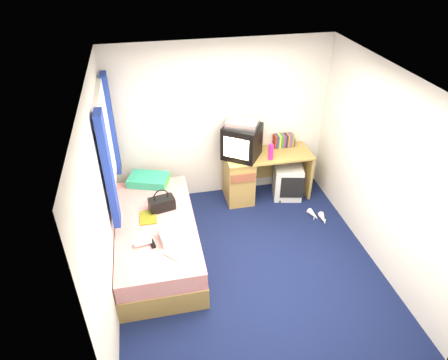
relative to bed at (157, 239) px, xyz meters
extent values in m
plane|color=#0C1438|center=(1.10, -0.41, -0.27)|extent=(3.40, 3.40, 0.00)
plane|color=white|center=(1.10, -0.41, 2.13)|extent=(3.40, 3.40, 0.00)
plane|color=silver|center=(1.10, 1.29, 0.93)|extent=(3.20, 0.00, 3.20)
plane|color=silver|center=(1.10, -2.11, 0.93)|extent=(3.20, 0.00, 3.20)
plane|color=silver|center=(-0.50, -0.41, 0.93)|extent=(0.00, 3.40, 3.40)
plane|color=silver|center=(2.70, -0.41, 0.93)|extent=(0.00, 3.40, 3.40)
cube|color=tan|center=(0.00, 0.00, -0.12)|extent=(1.00, 2.00, 0.30)
cube|color=#9B5438|center=(0.50, -0.40, -0.11)|extent=(0.02, 0.70, 0.18)
cube|color=white|center=(0.00, 0.00, 0.15)|extent=(0.98, 1.98, 0.24)
cube|color=teal|center=(-0.03, 0.90, 0.33)|extent=(0.63, 0.50, 0.12)
cube|color=tan|center=(1.76, 1.01, 0.47)|extent=(1.30, 0.55, 0.03)
cube|color=tan|center=(1.31, 1.01, 0.09)|extent=(0.40, 0.52, 0.72)
cube|color=tan|center=(2.39, 1.01, 0.09)|extent=(0.04, 0.52, 0.72)
cube|color=tan|center=(2.01, 1.26, 0.18)|extent=(0.78, 0.03, 0.55)
cube|color=silver|center=(2.08, 0.94, 0.00)|extent=(0.50, 0.50, 0.53)
cube|color=black|center=(1.35, 1.03, 0.73)|extent=(0.66, 0.65, 0.49)
cube|color=#FFE4A1|center=(1.22, 0.84, 0.73)|extent=(0.31, 0.22, 0.30)
cube|color=#BBBBBD|center=(1.35, 1.03, 1.01)|extent=(0.53, 0.48, 0.08)
cube|color=maroon|center=(1.91, 1.19, 0.58)|extent=(0.03, 0.13, 0.20)
cube|color=navy|center=(1.95, 1.19, 0.58)|extent=(0.03, 0.13, 0.20)
cube|color=gold|center=(1.98, 1.19, 0.58)|extent=(0.03, 0.13, 0.20)
cube|color=#337F33|center=(2.02, 1.19, 0.58)|extent=(0.03, 0.13, 0.20)
cube|color=#7F337F|center=(2.05, 1.19, 0.58)|extent=(0.03, 0.13, 0.20)
cube|color=#262626|center=(2.09, 1.19, 0.58)|extent=(0.03, 0.13, 0.20)
cube|color=#B26633|center=(2.12, 1.19, 0.58)|extent=(0.03, 0.13, 0.20)
cube|color=#4C4C99|center=(2.16, 1.19, 0.58)|extent=(0.03, 0.13, 0.20)
cube|color=olive|center=(2.19, 1.19, 0.58)|extent=(0.03, 0.13, 0.20)
cube|color=black|center=(2.20, 1.19, 0.55)|extent=(0.04, 0.12, 0.14)
cylinder|color=#ED2182|center=(1.74, 0.85, 0.60)|extent=(0.08, 0.08, 0.23)
cylinder|color=silver|center=(1.65, 1.08, 0.56)|extent=(0.05, 0.05, 0.16)
cube|color=black|center=(0.11, 0.26, 0.35)|extent=(0.35, 0.25, 0.16)
torus|color=black|center=(0.11, 0.26, 0.47)|extent=(0.20, 0.06, 0.20)
cube|color=silver|center=(0.20, -0.35, 0.33)|extent=(0.37, 0.33, 0.11)
cube|color=yellow|center=(-0.08, 0.11, 0.28)|extent=(0.22, 0.29, 0.01)
cylinder|color=white|center=(-0.16, -0.39, 0.31)|extent=(0.21, 0.10, 0.07)
cube|color=gold|center=(0.14, -0.64, 0.28)|extent=(0.19, 0.20, 0.01)
cube|color=black|center=(-0.06, -0.39, 0.28)|extent=(0.08, 0.17, 0.02)
cube|color=silver|center=(-0.48, 0.49, 1.18)|extent=(0.02, 0.90, 1.10)
cube|color=white|center=(-0.47, 0.49, 1.77)|extent=(0.06, 1.06, 0.08)
cube|color=white|center=(-0.47, 0.49, 0.59)|extent=(0.06, 1.06, 0.08)
cube|color=navy|center=(-0.43, -0.10, 1.13)|extent=(0.08, 0.24, 1.40)
cube|color=navy|center=(-0.43, 1.08, 1.13)|extent=(0.08, 0.24, 1.40)
cone|color=white|center=(2.29, 0.32, -0.23)|extent=(0.13, 0.23, 0.09)
cone|color=white|center=(2.39, 0.21, -0.23)|extent=(0.11, 0.23, 0.09)
camera|label=1|loc=(0.05, -3.94, 3.43)|focal=32.00mm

